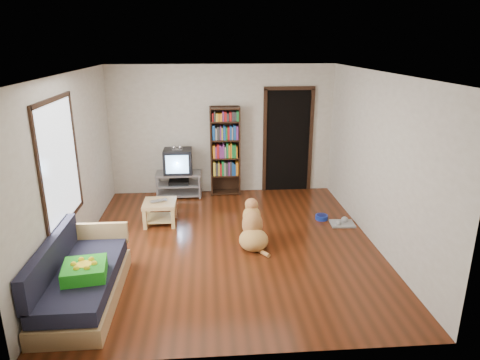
{
  "coord_description": "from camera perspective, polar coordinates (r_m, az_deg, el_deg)",
  "views": [
    {
      "loc": [
        -0.3,
        -6.04,
        3.02
      ],
      "look_at": [
        0.2,
        0.45,
        0.9
      ],
      "focal_mm": 32.0,
      "sensor_mm": 36.0,
      "label": 1
    }
  ],
  "objects": [
    {
      "name": "wall_back",
      "position": [
        8.72,
        -2.4,
        6.65
      ],
      "size": [
        4.5,
        0.0,
        4.5
      ],
      "primitive_type": "plane",
      "rotation": [
        1.57,
        0.0,
        0.0
      ],
      "color": "beige",
      "rests_on": "ground"
    },
    {
      "name": "window",
      "position": [
        6.06,
        -22.9,
        2.08
      ],
      "size": [
        0.03,
        1.46,
        1.7
      ],
      "color": "white",
      "rests_on": "wall_left"
    },
    {
      "name": "laptop",
      "position": [
        7.42,
        -10.71,
        -2.87
      ],
      "size": [
        0.34,
        0.29,
        0.02
      ],
      "primitive_type": "imported",
      "rotation": [
        0.0,
        0.0,
        0.41
      ],
      "color": "#B7B7BB",
      "rests_on": "coffee_table"
    },
    {
      "name": "coffee_table",
      "position": [
        7.49,
        -10.63,
        -3.72
      ],
      "size": [
        0.55,
        0.55,
        0.4
      ],
      "color": "tan",
      "rests_on": "ground"
    },
    {
      "name": "ceiling",
      "position": [
        6.06,
        -1.65,
        14.07
      ],
      "size": [
        5.0,
        5.0,
        0.0
      ],
      "primitive_type": "plane",
      "rotation": [
        3.14,
        0.0,
        0.0
      ],
      "color": "white",
      "rests_on": "ground"
    },
    {
      "name": "wall_right",
      "position": [
        6.78,
        17.83,
        2.46
      ],
      "size": [
        0.0,
        5.0,
        5.0
      ],
      "primitive_type": "plane",
      "rotation": [
        1.57,
        0.0,
        -1.57
      ],
      "color": "beige",
      "rests_on": "ground"
    },
    {
      "name": "doorway",
      "position": [
        8.88,
        6.39,
        5.58
      ],
      "size": [
        1.03,
        0.05,
        2.19
      ],
      "color": "black",
      "rests_on": "wall_back"
    },
    {
      "name": "tv_stand",
      "position": [
        8.76,
        -8.15,
        -0.45
      ],
      "size": [
        0.9,
        0.45,
        0.5
      ],
      "color": "#99999E",
      "rests_on": "ground"
    },
    {
      "name": "dog",
      "position": [
        6.63,
        1.71,
        -6.54
      ],
      "size": [
        0.46,
        0.87,
        0.72
      ],
      "color": "tan",
      "rests_on": "ground"
    },
    {
      "name": "crt_tv",
      "position": [
        8.64,
        -8.28,
        2.57
      ],
      "size": [
        0.55,
        0.52,
        0.58
      ],
      "color": "black",
      "rests_on": "tv_stand"
    },
    {
      "name": "dog_bowl",
      "position": [
        7.76,
        10.82,
        -4.89
      ],
      "size": [
        0.22,
        0.22,
        0.08
      ],
      "primitive_type": "cylinder",
      "color": "#152D96",
      "rests_on": "ground"
    },
    {
      "name": "green_cushion",
      "position": [
        5.35,
        -20.0,
        -11.26
      ],
      "size": [
        0.54,
        0.54,
        0.16
      ],
      "primitive_type": "cube",
      "rotation": [
        0.0,
        0.0,
        0.15
      ],
      "color": "green",
      "rests_on": "sofa"
    },
    {
      "name": "ground",
      "position": [
        6.76,
        -1.45,
        -8.49
      ],
      "size": [
        5.0,
        5.0,
        0.0
      ],
      "primitive_type": "plane",
      "color": "#55210E",
      "rests_on": "ground"
    },
    {
      "name": "sofa",
      "position": [
        5.64,
        -20.53,
        -12.51
      ],
      "size": [
        0.8,
        1.8,
        0.8
      ],
      "color": "tan",
      "rests_on": "ground"
    },
    {
      "name": "bookshelf",
      "position": [
        8.63,
        -2.0,
        4.5
      ],
      "size": [
        0.6,
        0.3,
        1.8
      ],
      "color": "black",
      "rests_on": "ground"
    },
    {
      "name": "grey_rag",
      "position": [
        7.63,
        13.47,
        -5.68
      ],
      "size": [
        0.42,
        0.35,
        0.03
      ],
      "primitive_type": "cube",
      "rotation": [
        0.0,
        0.0,
        -0.07
      ],
      "color": "#9B9B9B",
      "rests_on": "ground"
    },
    {
      "name": "wall_front",
      "position": [
        3.95,
        0.35,
        -7.78
      ],
      "size": [
        4.5,
        0.0,
        4.5
      ],
      "primitive_type": "plane",
      "rotation": [
        -1.57,
        0.0,
        0.0
      ],
      "color": "beige",
      "rests_on": "ground"
    },
    {
      "name": "wall_left",
      "position": [
        6.58,
        -21.53,
        1.6
      ],
      "size": [
        0.0,
        5.0,
        5.0
      ],
      "primitive_type": "plane",
      "rotation": [
        1.57,
        0.0,
        1.57
      ],
      "color": "beige",
      "rests_on": "ground"
    }
  ]
}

